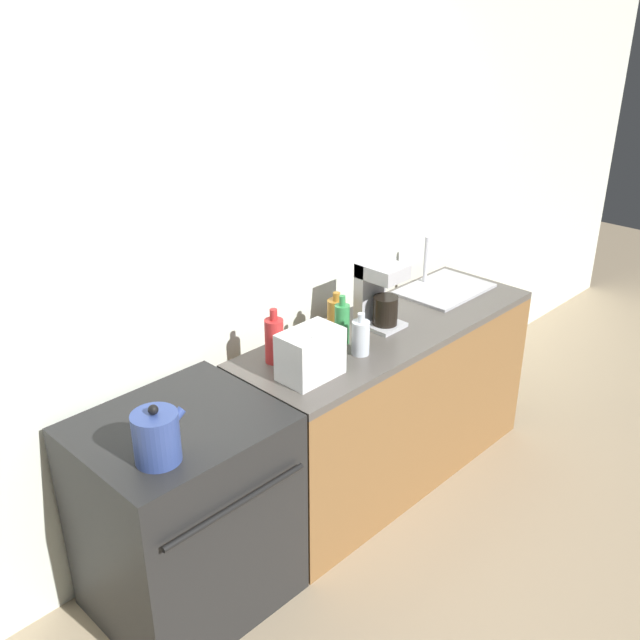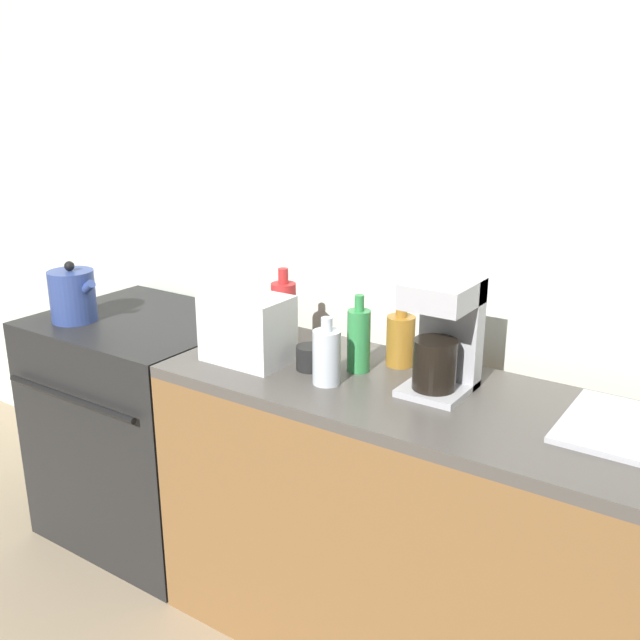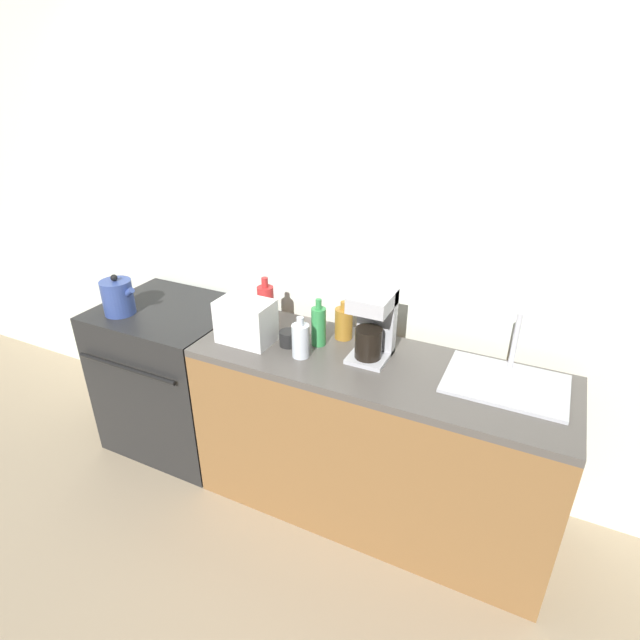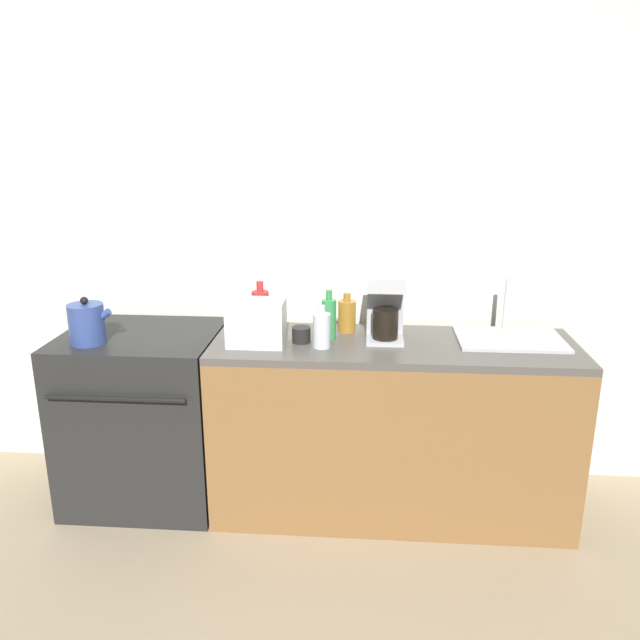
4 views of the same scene
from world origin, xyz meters
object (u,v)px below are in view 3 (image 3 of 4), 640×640
at_px(bottle_green, 319,326).
at_px(cup_black, 288,338).
at_px(toaster, 246,321).
at_px(bottle_red, 266,304).
at_px(coffee_maker, 373,323).
at_px(kettle, 118,297).
at_px(bottle_clear, 301,340).
at_px(bottle_amber, 344,323).
at_px(stove, 177,374).

distance_m(bottle_green, cup_black, 0.16).
bearing_deg(toaster, bottle_red, 94.18).
distance_m(coffee_maker, bottle_red, 0.63).
distance_m(kettle, bottle_clear, 1.12).
xyz_separation_m(kettle, bottle_amber, (1.23, 0.28, -0.01)).
height_order(toaster, bottle_green, bottle_green).
height_order(stove, cup_black, cup_black).
bearing_deg(bottle_green, stove, -179.58).
distance_m(toaster, bottle_red, 0.21).
xyz_separation_m(coffee_maker, bottle_clear, (-0.30, -0.15, -0.09)).
xyz_separation_m(toaster, cup_black, (0.21, 0.05, -0.07)).
height_order(coffee_maker, bottle_clear, coffee_maker).
xyz_separation_m(coffee_maker, bottle_amber, (-0.19, 0.10, -0.09)).
bearing_deg(bottle_clear, stove, 171.91).
distance_m(stove, coffee_maker, 1.37).
bearing_deg(bottle_red, bottle_amber, 3.54).
distance_m(stove, kettle, 0.59).
bearing_deg(bottle_green, bottle_clear, -100.18).
distance_m(stove, bottle_amber, 1.17).
height_order(coffee_maker, cup_black, coffee_maker).
bearing_deg(bottle_amber, stove, -173.31).
xyz_separation_m(stove, bottle_green, (0.96, 0.01, 0.54)).
relative_size(bottle_amber, cup_black, 2.22).
bearing_deg(bottle_red, cup_black, -35.97).
relative_size(kettle, toaster, 0.85).
bearing_deg(stove, kettle, -139.83).
bearing_deg(bottle_green, cup_black, -150.05).
bearing_deg(stove, coffee_maker, 0.81).
bearing_deg(bottle_amber, toaster, -150.25).
bearing_deg(stove, bottle_red, 8.93).
xyz_separation_m(coffee_maker, bottle_green, (-0.27, -0.01, -0.07)).
height_order(stove, kettle, kettle).
bearing_deg(stove, toaster, -10.73).
height_order(bottle_green, cup_black, bottle_green).
distance_m(bottle_red, cup_black, 0.28).
distance_m(bottle_clear, bottle_green, 0.14).
relative_size(toaster, bottle_clear, 1.32).
bearing_deg(coffee_maker, cup_black, -168.14).
relative_size(toaster, cup_black, 3.00).
distance_m(stove, bottle_green, 1.10).
xyz_separation_m(stove, toaster, (0.62, -0.12, 0.55)).
relative_size(bottle_amber, bottle_clear, 0.98).
bearing_deg(bottle_clear, bottle_amber, 66.95).
distance_m(kettle, bottle_amber, 1.26).
distance_m(stove, toaster, 0.84).
bearing_deg(cup_black, bottle_clear, -32.34).
bearing_deg(kettle, bottle_green, 8.22).
relative_size(coffee_maker, cup_black, 3.65).
height_order(bottle_amber, cup_black, bottle_amber).
height_order(stove, bottle_clear, bottle_clear).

